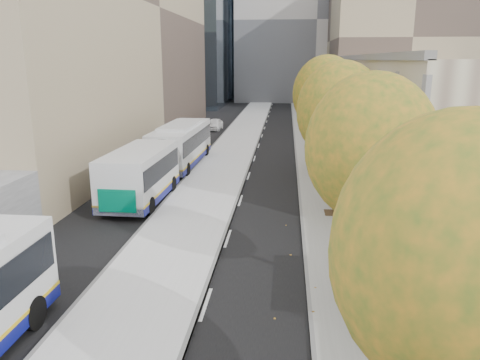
# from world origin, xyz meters

# --- Properties ---
(bus_platform) EXTENTS (4.25, 150.00, 0.15)m
(bus_platform) POSITION_xyz_m (-3.88, 35.00, 0.07)
(bus_platform) COLOR silver
(bus_platform) RESTS_ON ground
(sidewalk) EXTENTS (4.75, 150.00, 0.08)m
(sidewalk) POSITION_xyz_m (4.12, 35.00, 0.04)
(sidewalk) COLOR gray
(sidewalk) RESTS_ON ground
(building_tan) EXTENTS (18.00, 92.00, 8.00)m
(building_tan) POSITION_xyz_m (15.50, 64.00, 4.00)
(building_tan) COLOR gray
(building_tan) RESTS_ON ground
(building_midrise) EXTENTS (24.00, 46.00, 25.00)m
(building_midrise) POSITION_xyz_m (-22.50, 41.00, 12.50)
(building_midrise) COLOR #9C8B6C
(building_midrise) RESTS_ON ground
(building_far_block) EXTENTS (30.00, 18.00, 30.00)m
(building_far_block) POSITION_xyz_m (6.00, 96.00, 15.00)
(building_far_block) COLOR #ADA6A0
(building_far_block) RESTS_ON ground
(bus_shelter) EXTENTS (1.90, 4.40, 2.53)m
(bus_shelter) POSITION_xyz_m (5.69, 10.96, 2.19)
(bus_shelter) COLOR #383A3F
(bus_shelter) RESTS_ON sidewalk
(tree_b) EXTENTS (4.00, 4.00, 6.97)m
(tree_b) POSITION_xyz_m (3.60, 5.00, 5.04)
(tree_b) COLOR #322718
(tree_b) RESTS_ON sidewalk
(tree_c) EXTENTS (4.20, 4.20, 7.28)m
(tree_c) POSITION_xyz_m (3.60, 13.00, 5.25)
(tree_c) COLOR #322718
(tree_c) RESTS_ON sidewalk
(tree_d) EXTENTS (4.40, 4.40, 7.60)m
(tree_d) POSITION_xyz_m (3.60, 22.00, 5.47)
(tree_d) COLOR #322718
(tree_d) RESTS_ON sidewalk
(tree_e) EXTENTS (4.60, 4.60, 7.92)m
(tree_e) POSITION_xyz_m (3.60, 31.00, 5.69)
(tree_e) COLOR #322718
(tree_e) RESTS_ON sidewalk
(bus_far) EXTENTS (3.10, 18.47, 3.07)m
(bus_far) POSITION_xyz_m (-7.17, 28.73, 1.68)
(bus_far) COLOR silver
(bus_far) RESTS_ON ground
(distant_car) EXTENTS (1.75, 3.99, 1.34)m
(distant_car) POSITION_xyz_m (-7.40, 51.81, 0.67)
(distant_car) COLOR silver
(distant_car) RESTS_ON ground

